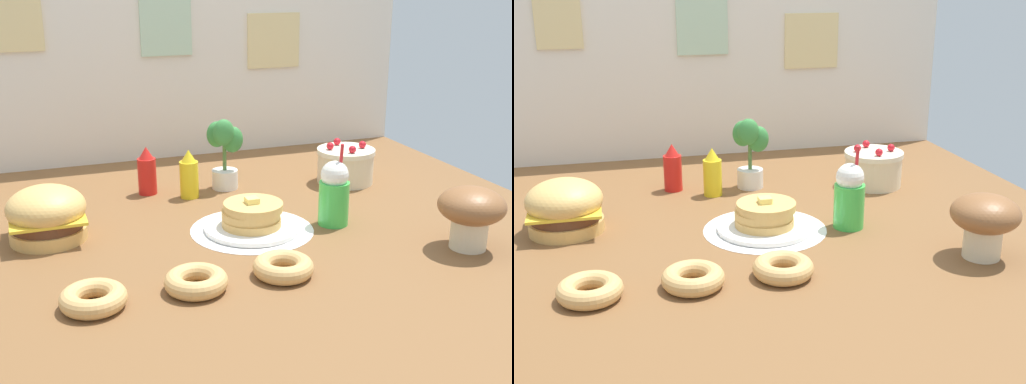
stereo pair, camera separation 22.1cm
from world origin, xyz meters
TOP-DOWN VIEW (x-y plane):
  - ground_plane at (0.00, 0.00)m, footprint 2.36×2.06m
  - back_wall at (0.00, 1.03)m, footprint 2.36×0.04m
  - doily_mat at (0.07, 0.01)m, footprint 0.42×0.42m
  - burger at (-0.58, 0.17)m, footprint 0.25×0.25m
  - pancake_stack at (0.07, 0.01)m, footprint 0.32×0.32m
  - layer_cake at (0.61, 0.38)m, footprint 0.24×0.24m
  - ketchup_bottle at (-0.18, 0.52)m, footprint 0.07×0.07m
  - mustard_bottle at (-0.04, 0.42)m, footprint 0.07×0.07m
  - cream_soda_cup at (0.35, -0.03)m, footprint 0.10×0.10m
  - donut_pink_glaze at (-0.51, -0.35)m, footprint 0.18×0.18m
  - donut_chocolate at (-0.23, -0.35)m, footprint 0.18×0.18m
  - donut_vanilla at (0.03, -0.34)m, footprint 0.18×0.18m
  - potted_plant at (0.12, 0.48)m, footprint 0.14×0.11m
  - mushroom_stool at (0.65, -0.36)m, footprint 0.21×0.21m

SIDE VIEW (x-z plane):
  - ground_plane at x=0.00m, z-range -0.02..0.00m
  - doily_mat at x=0.07m, z-range 0.00..0.00m
  - donut_pink_glaze at x=-0.51m, z-range 0.00..0.05m
  - donut_chocolate at x=-0.23m, z-range 0.00..0.05m
  - donut_vanilla at x=0.03m, z-range 0.00..0.05m
  - pancake_stack at x=0.07m, z-range -0.01..0.10m
  - layer_cake at x=0.61m, z-range -0.01..0.16m
  - burger at x=-0.58m, z-range 0.00..0.18m
  - ketchup_bottle at x=-0.18m, z-range -0.01..0.18m
  - mustard_bottle at x=-0.04m, z-range -0.01..0.18m
  - cream_soda_cup at x=0.35m, z-range -0.03..0.25m
  - mushroom_stool at x=0.65m, z-range 0.02..0.22m
  - potted_plant at x=0.12m, z-range 0.01..0.30m
  - back_wall at x=0.00m, z-range 0.00..0.87m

